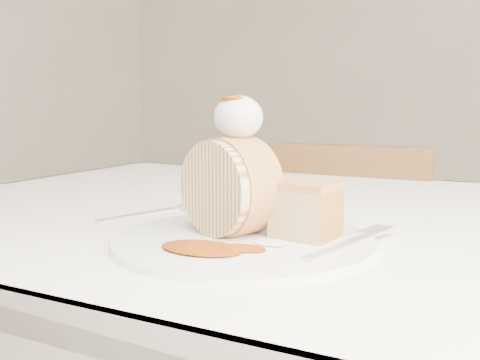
% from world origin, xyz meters
% --- Properties ---
extents(table, '(1.40, 0.90, 0.75)m').
position_xyz_m(table, '(0.00, 0.20, 0.66)').
color(table, white).
rests_on(table, ground).
extents(chair_far, '(0.39, 0.39, 0.82)m').
position_xyz_m(chair_far, '(-0.11, 0.73, 0.47)').
color(chair_far, brown).
rests_on(chair_far, ground).
extents(plate, '(0.34, 0.34, 0.01)m').
position_xyz_m(plate, '(-0.04, -0.01, 0.75)').
color(plate, white).
rests_on(plate, table).
extents(roulade_slice, '(0.13, 0.10, 0.11)m').
position_xyz_m(roulade_slice, '(-0.07, -0.01, 0.81)').
color(roulade_slice, '#CCBE8E').
rests_on(roulade_slice, plate).
extents(cake_chunk, '(0.07, 0.07, 0.06)m').
position_xyz_m(cake_chunk, '(0.02, 0.02, 0.79)').
color(cake_chunk, tan).
rests_on(cake_chunk, plate).
extents(whipped_cream, '(0.06, 0.06, 0.05)m').
position_xyz_m(whipped_cream, '(-0.06, 0.01, 0.90)').
color(whipped_cream, white).
rests_on(whipped_cream, roulade_slice).
extents(caramel_drizzle, '(0.03, 0.02, 0.01)m').
position_xyz_m(caramel_drizzle, '(-0.06, -0.00, 0.92)').
color(caramel_drizzle, '#843005').
rests_on(caramel_drizzle, whipped_cream).
extents(caramel_pool, '(0.10, 0.07, 0.00)m').
position_xyz_m(caramel_pool, '(-0.06, -0.08, 0.76)').
color(caramel_pool, '#843005').
rests_on(caramel_pool, plate).
extents(fork, '(0.07, 0.18, 0.00)m').
position_xyz_m(fork, '(0.07, -0.01, 0.76)').
color(fork, silver).
rests_on(fork, plate).
extents(spoon, '(0.08, 0.17, 0.00)m').
position_xyz_m(spoon, '(-0.25, 0.05, 0.75)').
color(spoon, silver).
rests_on(spoon, table).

